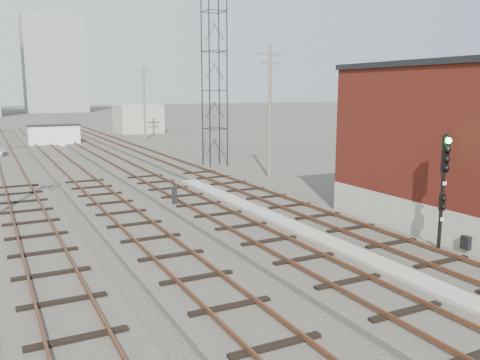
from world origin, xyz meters
TOP-DOWN VIEW (x-y plane):
  - ground at (0.00, 60.00)m, footprint 320.00×320.00m
  - track_right at (2.50, 39.00)m, footprint 3.20×90.00m
  - track_mid_right at (-1.50, 39.00)m, footprint 3.20×90.00m
  - track_mid_left at (-5.50, 39.00)m, footprint 3.20×90.00m
  - track_left at (-9.50, 39.00)m, footprint 3.20×90.00m
  - platform_curb at (0.50, 14.00)m, footprint 0.90×28.00m
  - lattice_tower at (5.50, 35.00)m, footprint 1.60×1.60m
  - utility_pole_right_a at (6.50, 28.00)m, footprint 1.80×0.24m
  - utility_pole_right_b at (6.50, 58.00)m, footprint 1.80×0.24m
  - apartment_right at (8.00, 150.00)m, footprint 16.00×12.00m
  - shed_right at (9.00, 70.00)m, footprint 6.00×6.00m
  - signal_mast at (3.70, 10.58)m, footprint 0.40×0.42m
  - switch_stand at (-2.49, 22.28)m, footprint 0.36×0.36m
  - site_trailer at (-4.14, 57.00)m, footprint 5.48×2.40m

SIDE VIEW (x-z plane):
  - ground at x=0.00m, z-range 0.00..0.00m
  - track_right at x=2.50m, z-range -0.09..0.30m
  - track_mid_right at x=-1.50m, z-range -0.09..0.30m
  - track_mid_left at x=-5.50m, z-range -0.09..0.30m
  - track_left at x=-9.50m, z-range -0.09..0.30m
  - platform_curb at x=0.50m, z-range 0.00..0.26m
  - switch_stand at x=-2.49m, z-range -0.03..1.21m
  - site_trailer at x=-4.14m, z-range 0.01..2.31m
  - shed_right at x=9.00m, z-range 0.00..4.00m
  - signal_mast at x=3.70m, z-range 0.45..4.91m
  - utility_pole_right_a at x=6.50m, z-range 0.30..9.30m
  - utility_pole_right_b at x=6.50m, z-range 0.30..9.30m
  - lattice_tower at x=5.50m, z-range 0.00..15.00m
  - apartment_right at x=8.00m, z-range 0.00..26.00m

